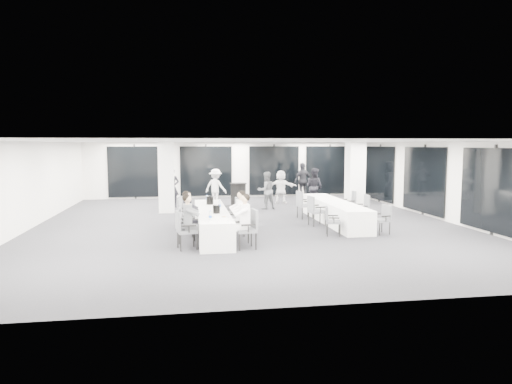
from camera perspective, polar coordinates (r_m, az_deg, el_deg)
The scene contains 42 objects.
room at distance 16.61m, azimuth 1.38°, elevation 1.44°, with size 14.04×16.04×2.84m.
column_left at distance 18.43m, azimuth -11.15°, elevation 1.82°, with size 0.60×0.60×2.80m, color white.
column_right at distance 17.40m, azimuth 12.26°, elevation 1.55°, with size 0.60×0.60×2.80m, color white.
banquet_table_main at distance 13.82m, azimuth -5.53°, elevation -3.75°, with size 0.90×5.00×0.75m, color white.
banquet_table_side at distance 15.98m, azimuth 9.78°, elevation -2.48°, with size 0.90×5.00×0.75m, color white.
cocktail_table at distance 19.70m, azimuth -2.22°, elevation -0.37°, with size 0.75×0.75×1.03m.
chair_main_left_near at distance 11.92m, azimuth -9.02°, elevation -4.41°, with size 0.59×0.62×1.00m.
chair_main_left_second at distance 12.70m, azimuth -8.99°, elevation -3.96°, with size 0.51×0.56×0.93m.
chair_main_left_mid at distance 13.60m, azimuth -8.96°, elevation -3.46°, with size 0.49×0.53×0.86m.
chair_main_left_fourth at distance 14.51m, azimuth -9.02°, elevation -2.55°, with size 0.55×0.60×1.00m.
chair_main_left_far at distance 15.25m, azimuth -9.00°, elevation -2.17°, with size 0.60×0.63×0.98m.
chair_main_right_near at distance 11.87m, azimuth -0.89°, elevation -4.30°, with size 0.58×0.63×1.03m.
chair_main_right_second at distance 12.67m, azimuth -1.45°, elevation -3.94°, with size 0.53×0.57×0.91m.
chair_main_right_mid at distance 13.57m, azimuth -1.93°, elevation -3.01°, with size 0.62×0.65×1.02m.
chair_main_right_fourth at distance 14.55m, azimuth -2.43°, elevation -2.64°, with size 0.53×0.56×0.92m.
chair_main_right_far at distance 15.57m, azimuth -2.87°, elevation -2.12°, with size 0.48×0.53×0.89m.
chair_side_left_near at distance 13.74m, azimuth 9.34°, elevation -3.35°, with size 0.53×0.55×0.87m.
chair_side_left_mid at distance 15.29m, azimuth 7.35°, elevation -2.10°, with size 0.57×0.61×0.99m.
chair_side_left_far at distance 16.74m, azimuth 5.90°, elevation -1.37°, with size 0.59×0.62×1.00m.
chair_side_right_near at distance 14.34m, azimuth 15.60°, elevation -3.07°, with size 0.53×0.56×0.88m.
chair_side_right_mid at distance 15.84m, azimuth 13.17°, elevation -1.92°, with size 0.54×0.60×1.00m.
chair_side_right_far at distance 17.07m, azimuth 11.49°, elevation -1.29°, with size 0.58×0.62×1.01m.
seated_guest_a at distance 11.90m, azimuth -8.23°, elevation -3.22°, with size 0.50×0.38×1.44m.
seated_guest_b at distance 12.64m, azimuth -8.27°, elevation -2.68°, with size 0.50×0.38×1.44m.
seated_guest_c at distance 11.80m, azimuth -1.71°, elevation -3.24°, with size 0.50×0.38×1.44m.
seated_guest_d at distance 12.62m, azimuth -2.19°, elevation -2.64°, with size 0.50×0.38×1.44m.
standing_guest_b at distance 19.04m, azimuth 1.28°, elevation 0.51°, with size 0.86×0.52×1.78m, color #575A5E.
standing_guest_c at distance 20.66m, azimuth -5.07°, elevation 0.97°, with size 1.17×0.60×1.81m, color white.
standing_guest_d at distance 22.81m, azimuth 5.87°, elevation 1.72°, with size 1.20×0.67×2.03m, color black.
standing_guest_e at distance 22.56m, azimuth 11.85°, elevation 1.69°, with size 1.03×0.63×2.13m, color black.
standing_guest_f at distance 20.93m, azimuth 3.14°, elevation 0.93°, with size 1.58×0.61×1.72m, color white.
standing_guest_g at distance 19.88m, azimuth -10.47°, elevation 0.84°, with size 0.70×0.56×1.91m, color black.
standing_guest_h at distance 20.32m, azimuth 7.29°, elevation 0.97°, with size 0.91×0.55×1.89m, color black.
ice_bucket_near at distance 13.01m, azimuth -4.97°, elevation -2.16°, with size 0.20×0.20×0.23m, color black.
ice_bucket_far at distance 14.95m, azimuth -5.79°, elevation -1.04°, with size 0.23×0.23×0.27m, color black.
water_bottle_a at distance 11.83m, azimuth -5.73°, elevation -2.97°, with size 0.08×0.08×0.24m, color silver.
water_bottle_b at distance 13.91m, azimuth -4.58°, elevation -1.61°, with size 0.08×0.08×0.24m, color silver.
water_bottle_c at distance 15.72m, azimuth -6.14°, elevation -0.80°, with size 0.07×0.07×0.21m, color silver.
plate_a at distance 12.35m, azimuth -5.60°, elevation -3.10°, with size 0.19×0.19×0.03m.
plate_b at distance 12.33m, azimuth -4.01°, elevation -3.09°, with size 0.19×0.19×0.03m.
plate_c at distance 13.41m, azimuth -5.06°, elevation -2.37°, with size 0.20×0.20×0.03m.
wine_glass at distance 11.52m, azimuth -3.45°, elevation -3.11°, with size 0.07×0.07×0.18m.
Camera 1 is at (-2.08, -15.17, 2.71)m, focal length 32.00 mm.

